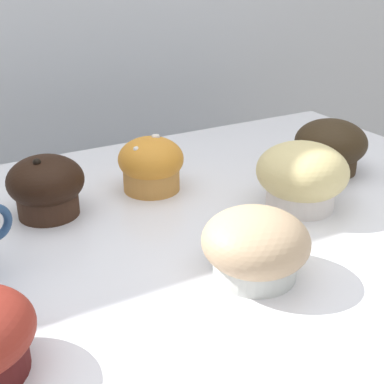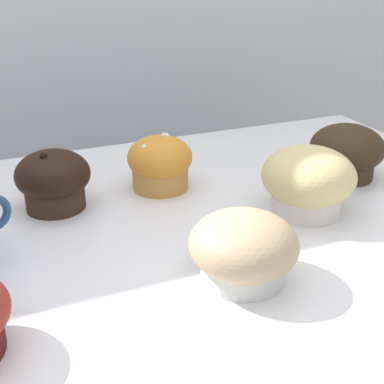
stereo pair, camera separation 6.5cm
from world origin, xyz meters
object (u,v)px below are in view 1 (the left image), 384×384
muffin_front_center (302,176)px  muffin_back_left (151,164)px  muffin_back_right (46,186)px  muffin_front_right (330,146)px  muffin_front_left (255,246)px

muffin_front_center → muffin_back_left: 0.21m
muffin_back_left → muffin_back_right: (-0.15, -0.01, 0.00)m
muffin_back_right → muffin_front_right: (0.42, -0.06, -0.00)m
muffin_front_left → muffin_front_right: muffin_front_right is taller
muffin_front_center → muffin_back_left: bearing=135.2°
muffin_front_center → muffin_back_left: muffin_front_center is taller
muffin_back_right → muffin_front_left: (0.15, -0.25, -0.00)m
muffin_front_right → muffin_front_left: bearing=-145.6°
muffin_front_left → muffin_back_left: bearing=89.8°
muffin_front_left → muffin_front_right: size_ratio=1.03×
muffin_front_center → muffin_back_right: bearing=155.0°
muffin_back_left → muffin_front_right: size_ratio=0.84×
muffin_front_center → muffin_front_right: 0.15m
muffin_back_right → muffin_front_left: bearing=-58.7°
muffin_back_left → muffin_front_left: (-0.00, -0.26, -0.00)m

